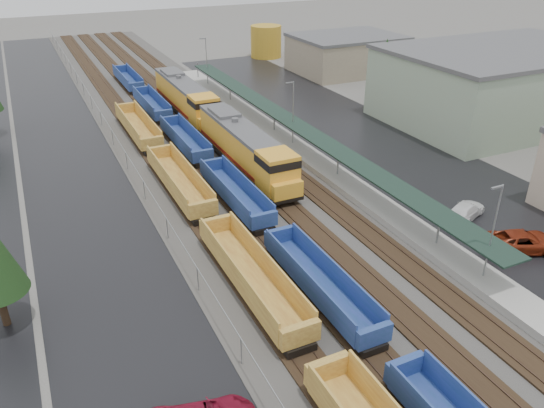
{
  "coord_description": "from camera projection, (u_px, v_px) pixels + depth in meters",
  "views": [
    {
      "loc": [
        -18.04,
        -2.08,
        22.98
      ],
      "look_at": [
        -0.57,
        34.54,
        2.0
      ],
      "focal_mm": 35.0,
      "sensor_mm": 36.0,
      "label": 1
    }
  ],
  "objects": [
    {
      "name": "locomotive_lead",
      "position": [
        246.0,
        148.0,
        55.85
      ],
      "size": [
        3.26,
        21.48,
        4.86
      ],
      "color": "black",
      "rests_on": "ground"
    },
    {
      "name": "east_commuter_lot",
      "position": [
        360.0,
        136.0,
        66.48
      ],
      "size": [
        16.0,
        100.0,
        0.02
      ],
      "primitive_type": "cube",
      "color": "black",
      "rests_on": "ground"
    },
    {
      "name": "locomotive_trail",
      "position": [
        186.0,
        98.0,
        72.69
      ],
      "size": [
        3.26,
        21.48,
        4.86
      ],
      "color": "black",
      "rests_on": "ground"
    },
    {
      "name": "west_parking_lot",
      "position": [
        66.0,
        153.0,
        61.49
      ],
      "size": [
        10.0,
        160.0,
        0.02
      ],
      "primitive_type": "cube",
      "color": "black",
      "rests_on": "ground"
    },
    {
      "name": "industrial_buildings",
      "position": [
        502.0,
        94.0,
        68.37
      ],
      "size": [
        32.52,
        75.3,
        9.5
      ],
      "color": "#C0AD93",
      "rests_on": "ground"
    },
    {
      "name": "parked_car_east_b",
      "position": [
        522.0,
        242.0,
        42.43
      ],
      "size": [
        4.71,
        6.49,
        1.64
      ],
      "primitive_type": "imported",
      "rotation": [
        0.0,
        0.0,
        1.19
      ],
      "color": "maroon",
      "rests_on": "ground"
    },
    {
      "name": "ballast_strip",
      "position": [
        190.0,
        134.0,
        67.21
      ],
      "size": [
        20.0,
        160.0,
        0.08
      ],
      "primitive_type": "cube",
      "color": "#302D2B",
      "rests_on": "ground"
    },
    {
      "name": "well_string_yellow",
      "position": [
        251.0,
        276.0,
        37.59
      ],
      "size": [
        2.68,
        86.21,
        2.37
      ],
      "color": "#A26B2D",
      "rests_on": "ground"
    },
    {
      "name": "storage_tank",
      "position": [
        266.0,
        41.0,
        106.77
      ],
      "size": [
        6.18,
        6.18,
        6.18
      ],
      "primitive_type": "cylinder",
      "color": "gold",
      "rests_on": "ground"
    },
    {
      "name": "well_string_blue",
      "position": [
        235.0,
        193.0,
        49.57
      ],
      "size": [
        2.46,
        108.08,
        2.18
      ],
      "color": "navy",
      "rests_on": "ground"
    },
    {
      "name": "station_platform",
      "position": [
        293.0,
        142.0,
        62.52
      ],
      "size": [
        3.0,
        80.0,
        8.0
      ],
      "color": "#9E9B93",
      "rests_on": "ground"
    },
    {
      "name": "trackbed",
      "position": [
        190.0,
        133.0,
        67.16
      ],
      "size": [
        14.6,
        160.0,
        0.22
      ],
      "color": "black",
      "rests_on": "ground"
    },
    {
      "name": "chainlink_fence",
      "position": [
        114.0,
        137.0,
        61.61
      ],
      "size": [
        0.08,
        160.04,
        2.02
      ],
      "color": "gray",
      "rests_on": "ground"
    },
    {
      "name": "tree_east",
      "position": [
        385.0,
        64.0,
        73.36
      ],
      "size": [
        4.4,
        4.4,
        10.0
      ],
      "color": "#332316",
      "rests_on": "ground"
    },
    {
      "name": "parked_car_east_c",
      "position": [
        465.0,
        211.0,
        47.3
      ],
      "size": [
        3.81,
        5.4,
        1.45
      ],
      "primitive_type": "imported",
      "rotation": [
        0.0,
        0.0,
        1.97
      ],
      "color": "white",
      "rests_on": "ground"
    }
  ]
}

